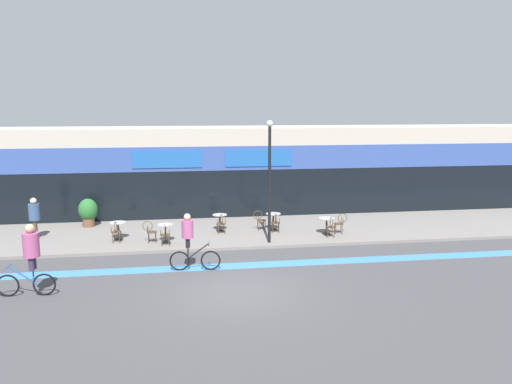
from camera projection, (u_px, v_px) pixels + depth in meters
The scene contains 22 objects.
ground_plane at pixel (236, 292), 15.46m from camera, with size 120.00×120.00×0.00m, color #424244.
sidewalk_slab at pixel (218, 232), 22.51m from camera, with size 40.00×5.50×0.12m, color slate.
storefront_facade at pixel (211, 170), 26.73m from camera, with size 40.00×4.06×4.59m.
bike_lane_stripe at pixel (228, 266), 17.91m from camera, with size 36.00×0.70×0.01m, color #3D7AB7.
bistro_table_0 at pixel (118, 227), 21.10m from camera, with size 0.70×0.70×0.72m.
bistro_table_1 at pixel (165, 229), 20.63m from camera, with size 0.66×0.66×0.74m.
bistro_table_2 at pixel (220, 219), 22.52m from camera, with size 0.66×0.66×0.73m.
bistro_table_3 at pixel (273, 218), 22.72m from camera, with size 0.68×0.68×0.74m.
bistro_table_4 at pixel (327, 222), 21.92m from camera, with size 0.72×0.72×0.71m.
cafe_chair_0_near at pixel (116, 230), 20.48m from camera, with size 0.44×0.59×0.90m.
cafe_chair_1_near at pixel (165, 233), 20.02m from camera, with size 0.41×0.58×0.90m.
cafe_chair_1_side at pixel (150, 230), 20.54m from camera, with size 0.58×0.41×0.90m.
cafe_chair_2_near at pixel (221, 222), 21.92m from camera, with size 0.45×0.60×0.90m.
cafe_chair_3_near at pixel (276, 221), 22.12m from camera, with size 0.43×0.59×0.90m.
cafe_chair_3_side at pixel (260, 219), 22.63m from camera, with size 0.59×0.43×0.90m.
cafe_chair_4_near at pixel (331, 226), 21.31m from camera, with size 0.41×0.58×0.90m.
cafe_chair_4_side at pixel (340, 222), 22.00m from camera, with size 0.60×0.45×0.90m.
planter_pot at pixel (88, 211), 23.24m from camera, with size 0.87×0.87×1.32m.
lamp_post at pixel (270, 173), 20.12m from camera, with size 0.26×0.26×5.01m.
cyclist_0 at pixel (190, 239), 17.27m from camera, with size 1.78×0.53×2.03m.
cyclist_1 at pixel (30, 254), 14.90m from camera, with size 1.76×0.53×2.23m.
pedestrian_near_end at pixel (34, 214), 21.04m from camera, with size 0.53×0.53×1.76m.
Camera 1 is at (-1.57, -14.64, 5.66)m, focal length 35.00 mm.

